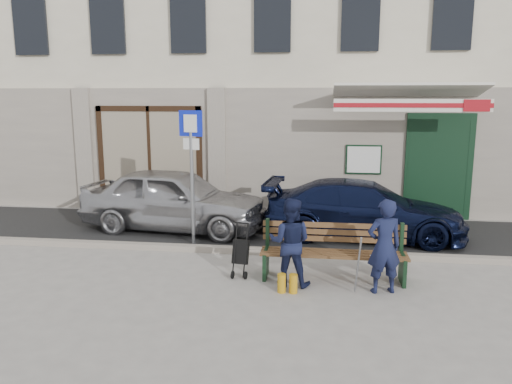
% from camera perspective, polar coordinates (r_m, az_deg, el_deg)
% --- Properties ---
extents(ground, '(80.00, 80.00, 0.00)m').
position_cam_1_polar(ground, '(8.33, -1.71, -10.23)').
color(ground, '#9E9991').
rests_on(ground, ground).
extents(asphalt_lane, '(60.00, 3.20, 0.01)m').
position_cam_1_polar(asphalt_lane, '(11.24, 0.82, -4.54)').
color(asphalt_lane, '#282828').
rests_on(asphalt_lane, ground).
extents(curb, '(60.00, 0.18, 0.12)m').
position_cam_1_polar(curb, '(9.70, -0.29, -6.73)').
color(curb, '#9E9384').
rests_on(curb, ground).
extents(building, '(20.00, 8.27, 10.00)m').
position_cam_1_polar(building, '(16.28, 3.20, 17.88)').
color(building, beige).
rests_on(building, ground).
extents(car_silver, '(4.36, 2.18, 1.43)m').
position_cam_1_polar(car_silver, '(11.40, -9.32, -0.80)').
color(car_silver, '#ACACB1').
rests_on(car_silver, ground).
extents(car_navy, '(4.36, 2.05, 1.23)m').
position_cam_1_polar(car_navy, '(10.92, 12.22, -1.97)').
color(car_navy, black).
rests_on(car_navy, ground).
extents(parking_sign, '(0.50, 0.15, 2.73)m').
position_cam_1_polar(parking_sign, '(10.00, -7.39, 4.11)').
color(parking_sign, gray).
rests_on(parking_sign, ground).
extents(bench, '(2.40, 1.17, 0.98)m').
position_cam_1_polar(bench, '(8.38, 8.52, -6.89)').
color(bench, brown).
rests_on(bench, ground).
extents(man, '(0.62, 0.49, 1.48)m').
position_cam_1_polar(man, '(7.92, 14.43, -6.03)').
color(man, '#151A3A').
rests_on(man, ground).
extents(woman, '(0.75, 0.62, 1.42)m').
position_cam_1_polar(woman, '(8.01, 3.90, -5.72)').
color(woman, '#141937').
rests_on(woman, ground).
extents(stroller, '(0.29, 0.39, 0.90)m').
position_cam_1_polar(stroller, '(8.49, -1.77, -6.97)').
color(stroller, black).
rests_on(stroller, ground).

